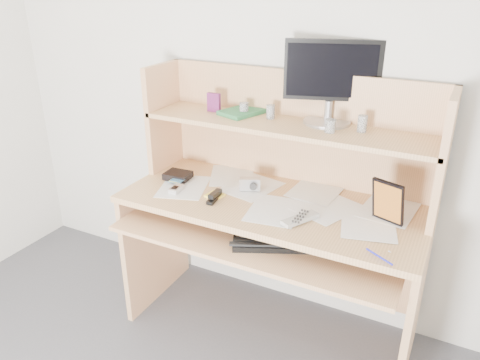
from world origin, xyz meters
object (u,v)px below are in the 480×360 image
at_px(monitor, 331,79).
at_px(keyboard, 291,240).
at_px(tv_remote, 300,219).
at_px(desk, 278,205).
at_px(game_case, 388,202).

bearing_deg(monitor, keyboard, -108.10).
bearing_deg(keyboard, tv_remote, 11.17).
relative_size(tv_remote, monitor, 0.42).
relative_size(desk, game_case, 7.26).
bearing_deg(keyboard, monitor, 64.61).
bearing_deg(game_case, tv_remote, -135.75).
relative_size(keyboard, monitor, 1.25).
distance_m(tv_remote, game_case, 0.37).
bearing_deg(keyboard, game_case, 1.16).
bearing_deg(monitor, tv_remote, -103.79).
distance_m(tv_remote, monitor, 0.65).
bearing_deg(game_case, desk, -167.05).
bearing_deg(monitor, game_case, -52.06).
xyz_separation_m(keyboard, tv_remote, (0.03, 0.02, 0.10)).
bearing_deg(tv_remote, keyboard, -116.28).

